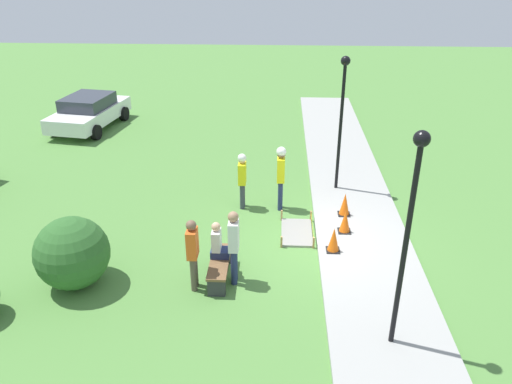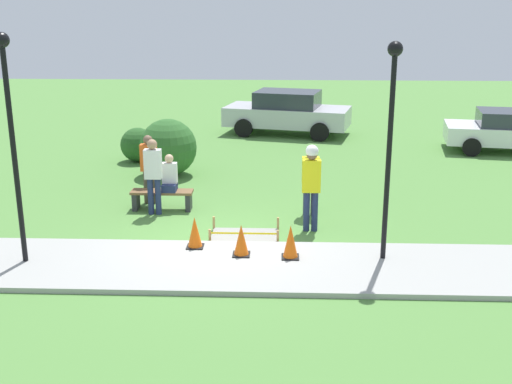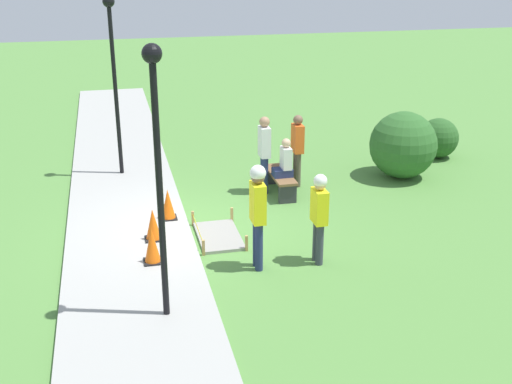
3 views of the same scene
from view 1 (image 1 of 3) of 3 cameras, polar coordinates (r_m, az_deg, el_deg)
The scene contains 16 objects.
ground_plane at distance 13.22m, azimuth 6.96°, elevation -5.89°, with size 60.00×60.00×0.00m, color #51843D.
sidewalk at distance 13.35m, azimuth 12.22°, elevation -5.75°, with size 28.00×2.44×0.10m.
wet_concrete_patch at distance 13.60m, azimuth 4.68°, elevation -4.61°, with size 1.48×0.88×0.31m.
traffic_cone_near_patch at distance 12.65m, azimuth 8.87°, elevation -5.41°, with size 0.34×0.34×0.64m.
traffic_cone_far_patch at distance 13.53m, azimuth 10.15°, elevation -3.32°, with size 0.34×0.34×0.63m.
traffic_cone_sidewalk_edge at distance 14.37m, azimuth 10.11°, elevation -1.38°, with size 0.34×0.34×0.67m.
park_bench at distance 11.72m, azimuth -4.17°, elevation -8.43°, with size 1.50×0.44×0.48m.
person_seated_on_bench at distance 11.61m, azimuth -4.38°, elevation -5.84°, with size 0.36×0.44×0.89m.
worker_supervisor at distance 14.49m, azimuth -1.59°, elevation 1.81°, with size 0.40×0.25×1.71m.
worker_assistant at distance 14.34m, azimuth 2.86°, elevation 2.33°, with size 0.40×0.28×1.95m.
bystander_in_orange_shirt at distance 11.10m, azimuth -7.24°, elevation -6.66°, with size 0.40×0.23×1.75m.
bystander_in_gray_shirt at distance 11.20m, azimuth -2.56°, elevation -5.82°, with size 0.40×0.24×1.83m.
lamppost_near at distance 15.17m, azimuth 9.82°, elevation 9.71°, with size 0.28×0.28×4.13m.
lamppost_far at distance 8.88m, azimuth 17.20°, elevation -2.56°, with size 0.28×0.28×4.29m.
parked_car_white at distance 22.64m, azimuth -18.54°, elevation 8.72°, with size 4.40×2.60×1.40m.
shrub_rounded_near at distance 11.95m, azimuth -20.27°, elevation -6.57°, with size 1.67×1.67×1.67m.
Camera 1 is at (-11.20, 1.04, 6.95)m, focal length 35.00 mm.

